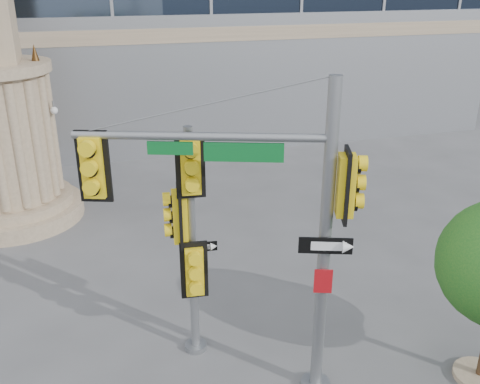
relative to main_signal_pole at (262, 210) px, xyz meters
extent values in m
plane|color=#545456|center=(0.63, 0.73, -3.79)|extent=(120.00, 120.00, 0.00)
cylinder|color=gray|center=(-5.37, 9.73, -3.54)|extent=(4.40, 4.40, 0.50)
cylinder|color=gray|center=(-5.37, 9.73, -3.14)|extent=(3.80, 3.80, 0.30)
cylinder|color=gray|center=(-5.37, 9.73, -0.99)|extent=(3.00, 3.00, 4.00)
cone|color=#472D14|center=(-4.07, 9.73, 1.56)|extent=(0.24, 0.24, 0.50)
cylinder|color=slate|center=(1.04, -0.36, -3.72)|extent=(0.57, 0.57, 0.12)
cylinder|color=slate|center=(1.04, -0.36, -0.73)|extent=(0.22, 0.22, 6.11)
cylinder|color=slate|center=(-0.98, 0.34, 1.31)|extent=(4.08, 1.55, 0.14)
cube|color=#0C6526|center=(-0.31, 0.09, 1.05)|extent=(1.26, 0.48, 0.33)
cube|color=yellow|center=(-2.71, 0.95, 0.75)|extent=(0.62, 0.45, 1.27)
cube|color=yellow|center=(1.31, -0.46, 0.49)|extent=(0.45, 0.62, 1.27)
cube|color=black|center=(0.99, -0.50, -0.58)|extent=(0.89, 0.34, 0.31)
cube|color=#AF1016|center=(0.99, -0.50, -1.29)|extent=(0.32, 0.14, 0.47)
cylinder|color=slate|center=(-0.99, 1.42, -3.73)|extent=(0.48, 0.48, 0.12)
cylinder|color=slate|center=(-0.99, 1.42, -1.30)|extent=(0.18, 0.18, 4.98)
cube|color=yellow|center=(-1.01, 1.20, 0.50)|extent=(0.57, 0.33, 1.24)
cube|color=yellow|center=(-1.20, 1.44, -0.60)|extent=(0.33, 0.57, 1.24)
cube|color=yellow|center=(-1.01, 1.20, -1.69)|extent=(0.57, 0.33, 1.24)
cube|color=black|center=(-0.82, 1.28, -1.25)|extent=(0.62, 0.08, 0.20)
cylinder|color=gray|center=(4.32, -1.07, -3.73)|extent=(1.03, 1.03, 0.11)
camera|label=1|loc=(-2.71, -7.94, 3.78)|focal=40.00mm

